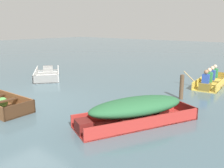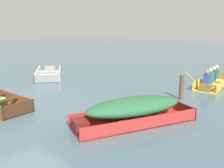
{
  "view_description": "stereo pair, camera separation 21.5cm",
  "coord_description": "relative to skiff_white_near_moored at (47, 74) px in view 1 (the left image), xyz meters",
  "views": [
    {
      "loc": [
        7.73,
        -4.21,
        2.67
      ],
      "look_at": [
        1.29,
        3.4,
        0.35
      ],
      "focal_mm": 40.0,
      "sensor_mm": 36.0,
      "label": 1
    },
    {
      "loc": [
        7.89,
        -4.07,
        2.67
      ],
      "look_at": [
        1.29,
        3.4,
        0.35
      ],
      "focal_mm": 40.0,
      "sensor_mm": 36.0,
      "label": 2
    }
  ],
  "objects": [
    {
      "name": "skiff_red_mid_moored",
      "position": [
        7.5,
        -2.4,
        0.29
      ],
      "size": [
        2.4,
        3.64,
        0.75
      ],
      "color": "#AD2D28",
      "rests_on": "ground"
    },
    {
      "name": "skiff_white_near_moored",
      "position": [
        0.0,
        0.0,
        0.0
      ],
      "size": [
        3.24,
        2.89,
        0.4
      ],
      "color": "white",
      "rests_on": "ground"
    },
    {
      "name": "mooring_post",
      "position": [
        7.41,
        0.68,
        0.33
      ],
      "size": [
        0.15,
        0.15,
        0.92
      ],
      "primitive_type": "cylinder",
      "color": "brown",
      "rests_on": "ground"
    },
    {
      "name": "rowboat_yellow_with_crew",
      "position": [
        7.52,
        3.58,
        0.1
      ],
      "size": [
        2.23,
        3.35,
        0.91
      ],
      "color": "#E5BC47",
      "rests_on": "ground"
    },
    {
      "name": "ground_plane",
      "position": [
        3.51,
        -3.64,
        -0.13
      ],
      "size": [
        80.0,
        80.0,
        0.0
      ],
      "primitive_type": "plane",
      "color": "#47606B"
    }
  ]
}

